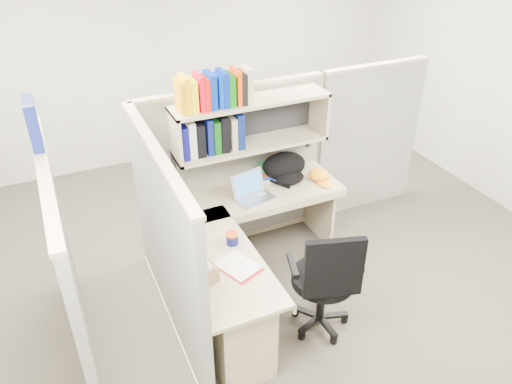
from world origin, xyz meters
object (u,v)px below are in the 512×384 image
snack_canister (232,238)px  task_chair (323,295)px  laptop (255,188)px  backpack (287,168)px  desk (243,289)px

snack_canister → task_chair: bearing=-39.8°
laptop → backpack: 0.45m
backpack → desk: bearing=-145.7°
snack_canister → task_chair: size_ratio=0.09×
desk → task_chair: (0.57, -0.26, -0.07)m
backpack → snack_canister: bearing=-153.0°
laptop → desk: bearing=-132.6°
laptop → snack_canister: 0.67m
laptop → snack_canister: bearing=-141.5°
desk → laptop: laptop is taller
desk → backpack: bearing=47.4°
laptop → task_chair: bearing=-93.6°
task_chair → snack_canister: bearing=140.2°
backpack → laptop: bearing=-168.2°
backpack → snack_canister: 1.09m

